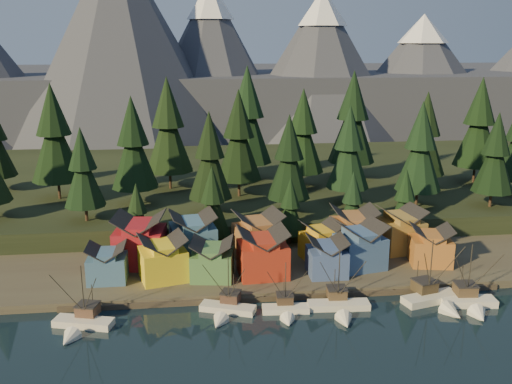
{
  "coord_description": "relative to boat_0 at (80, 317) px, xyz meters",
  "views": [
    {
      "loc": [
        -16.64,
        -77.99,
        45.22
      ],
      "look_at": [
        -3.75,
        30.0,
        16.3
      ],
      "focal_mm": 40.0,
      "sensor_mm": 36.0,
      "label": 1
    }
  ],
  "objects": [
    {
      "name": "ground",
      "position": [
        34.99,
        -8.33,
        -2.18
      ],
      "size": [
        500.0,
        500.0,
        0.0
      ],
      "primitive_type": "plane",
      "color": "black",
      "rests_on": "ground"
    },
    {
      "name": "shore_strip",
      "position": [
        34.99,
        31.67,
        -1.43
      ],
      "size": [
        400.0,
        50.0,
        1.5
      ],
      "primitive_type": "cube",
      "color": "#3E372D",
      "rests_on": "ground"
    },
    {
      "name": "hillside",
      "position": [
        34.99,
        81.67,
        0.82
      ],
      "size": [
        420.0,
        100.0,
        6.0
      ],
      "primitive_type": "cube",
      "color": "black",
      "rests_on": "ground"
    },
    {
      "name": "dock",
      "position": [
        34.99,
        8.17,
        -1.68
      ],
      "size": [
        80.0,
        4.0,
        1.0
      ],
      "primitive_type": "cube",
      "color": "#4B4136",
      "rests_on": "ground"
    },
    {
      "name": "mountain_ridge",
      "position": [
        30.79,
        205.26,
        23.88
      ],
      "size": [
        560.0,
        190.0,
        90.0
      ],
      "color": "#454959",
      "rests_on": "ground"
    },
    {
      "name": "boat_0",
      "position": [
        0.0,
        0.0,
        0.0
      ],
      "size": [
        10.45,
        10.92,
        11.52
      ],
      "rotation": [
        0.0,
        0.0,
        -0.28
      ],
      "color": "beige",
      "rests_on": "ground"
    },
    {
      "name": "boat_2",
      "position": [
        23.76,
        2.46,
        -0.19
      ],
      "size": [
        10.17,
        10.56,
        10.77
      ],
      "rotation": [
        0.0,
        0.0,
        -0.36
      ],
      "color": "beige",
      "rests_on": "ground"
    },
    {
      "name": "boat_3",
      "position": [
        33.97,
        1.2,
        -0.28
      ],
      "size": [
        8.39,
        9.05,
        9.87
      ],
      "rotation": [
        0.0,
        0.0,
        -0.07
      ],
      "color": "silver",
      "rests_on": "ground"
    },
    {
      "name": "boat_4",
      "position": [
        43.37,
        1.08,
        -0.13
      ],
      "size": [
        11.14,
        12.02,
        11.41
      ],
      "rotation": [
        0.0,
        0.0,
        -0.07
      ],
      "color": "beige",
      "rests_on": "ground"
    },
    {
      "name": "boat_5",
      "position": [
        60.85,
        1.72,
        0.25
      ],
      "size": [
        11.48,
        12.02,
        12.78
      ],
      "rotation": [
        0.0,
        0.0,
        0.26
      ],
      "color": "beige",
      "rests_on": "ground"
    },
    {
      "name": "boat_6",
      "position": [
        66.44,
        -0.21,
        0.29
      ],
      "size": [
        10.02,
        10.74,
        12.41
      ],
      "rotation": [
        0.0,
        0.0,
        -0.1
      ],
      "color": "white",
      "rests_on": "ground"
    },
    {
      "name": "house_front_0",
      "position": [
        2.48,
        15.73,
        3.04
      ],
      "size": [
        7.11,
        6.73,
        7.08
      ],
      "rotation": [
        0.0,
        0.0,
        -0.01
      ],
      "color": "#375D83",
      "rests_on": "shore_strip"
    },
    {
      "name": "house_front_1",
      "position": [
        12.83,
        15.23,
        3.81
      ],
      "size": [
        9.97,
        9.73,
        8.55
      ],
      "rotation": [
        0.0,
        0.0,
        0.25
      ],
      "color": "yellow",
      "rests_on": "shore_strip"
    },
    {
      "name": "house_front_2",
      "position": [
        22.05,
        14.78,
        3.29
      ],
      "size": [
        8.79,
        8.84,
        7.55
      ],
      "rotation": [
        0.0,
        0.0,
        -0.15
      ],
      "color": "#43713D",
      "rests_on": "shore_strip"
    },
    {
      "name": "house_front_3",
      "position": [
        31.72,
        14.91,
        4.16
      ],
      "size": [
        9.59,
        9.2,
        9.21
      ],
      "rotation": [
        0.0,
        0.0,
        0.07
      ],
      "color": "#A02A18",
      "rests_on": "shore_strip"
    },
    {
      "name": "house_front_4",
      "position": [
        44.04,
        13.95,
        3.16
      ],
      "size": [
        7.19,
        7.75,
        7.3
      ],
      "rotation": [
        0.0,
        0.0,
        -0.01
      ],
      "color": "#394F87",
      "rests_on": "shore_strip"
    },
    {
      "name": "house_front_5",
      "position": [
        51.37,
        16.57,
        4.14
      ],
      "size": [
        10.25,
        9.64,
        9.18
      ],
      "rotation": [
        0.0,
        0.0,
        0.22
      ],
      "color": "#375483",
      "rests_on": "shore_strip"
    },
    {
      "name": "house_front_6",
      "position": [
        66.06,
        16.71,
        3.43
      ],
      "size": [
        9.02,
        8.68,
        7.82
      ],
      "rotation": [
        0.0,
        0.0,
        -0.18
      ],
      "color": "#A3622A",
      "rests_on": "shore_strip"
    },
    {
      "name": "house_back_0",
      "position": [
        8.05,
        23.11,
        4.83
      ],
      "size": [
        10.65,
        10.32,
        10.49
      ],
      "rotation": [
        0.0,
        0.0,
        -0.12
      ],
      "color": "maroon",
      "rests_on": "shore_strip"
    },
    {
      "name": "house_back_1",
      "position": [
        18.62,
        25.0,
        4.53
      ],
      "size": [
        10.04,
        10.13,
        9.92
      ],
      "rotation": [
        0.0,
        0.0,
        0.15
      ],
      "color": "#3C668E",
      "rests_on": "shore_strip"
    },
    {
      "name": "house_back_2",
      "position": [
        31.93,
        23.91,
        4.49
      ],
      "size": [
        10.71,
        10.11,
        9.83
      ],
      "rotation": [
        0.0,
        0.0,
        0.19
      ],
      "color": "brown",
      "rests_on": "shore_strip"
    },
    {
      "name": "house_back_3",
      "position": [
        44.81,
        22.24,
        3.4
      ],
      "size": [
        9.0,
        8.38,
        7.77
      ],
      "rotation": [
        0.0,
        0.0,
        0.24
      ],
      "color": "gold",
      "rests_on": "shore_strip"
    },
    {
      "name": "house_back_4",
      "position": [
        52.44,
        24.81,
        4.48
      ],
      "size": [
        9.34,
        8.99,
        9.82
      ],
      "rotation": [
        0.0,
        0.0,
        -0.04
      ],
      "color": "#915D33",
      "rests_on": "shore_strip"
    },
    {
      "name": "house_back_5",
      "position": [
        62.74,
        24.78,
        4.27
      ],
      "size": [
        9.5,
        9.59,
        9.43
      ],
      "rotation": [
        0.0,
        0.0,
        0.14
      ],
      "color": "olive",
      "rests_on": "shore_strip"
    },
    {
      "name": "tree_hill_1",
      "position": [
        -15.01,
        59.67,
        19.92
      ],
      "size": [
        12.64,
        12.64,
        29.44
      ],
      "color": "#332319",
      "rests_on": "hillside"
    },
    {
      "name": "tree_hill_2",
      "position": [
        -5.01,
        39.67,
        15.45
      ],
      "size": [
        9.14,
        9.14,
        21.28
      ],
      "color": "#332319",
      "rests_on": "hillside"
    },
    {
      "name": "tree_hill_3",
      "position": [
        4.99,
        51.67,
        18.46
      ],
      "size": [
        11.5,
        11.5,
        26.78
      ],
      "color": "#332319",
      "rests_on": "hillside"
    },
    {
      "name": "tree_hill_4",
      "position": [
        12.99,
        66.67,
        20.41
      ],
      "size": [
        13.03,
        13.03,
        30.34
      ],
      "color": "#332319",
      "rests_on": "hillside"
    },
    {
      "name": "tree_hill_5",
      "position": [
        22.99,
        41.67,
        17.01
      ],
      "size": [
        10.35,
        10.35,
        24.12
      ],
      "color": "#332319",
      "rests_on": "hillside"
    },
    {
      "name": "tree_hill_6",
      "position": [
        30.99,
        56.67,
        18.95
      ],
      "size": [
        11.88,
        11.88,
        27.67
      ],
      "color": "#332319",
      "rests_on": "hillside"
    },
    {
      "name": "tree_hill_7",
      "position": [
        40.99,
        39.67,
        16.6
      ],
      "size": [
        10.04,
        10.04,
        23.38
      ],
      "color": "#332319",
      "rests_on": "hillside"
    },
    {
      "name": "tree_hill_8",
      "position": [
        48.99,
        63.67,
        18.67
      ],
      "size": [
        11.66,
        11.66,
        27.17
      ],
      "color": "#332319",
      "rests_on": "hillside"
    },
    {
      "name": "tree_hill_9",
      "position": [
        56.99,
        46.67,
        17.2
      ],
      "size": [
        10.51,
        10.51,
        24.48
      ],
      "color": "#332319",
      "rests_on": "hillside"
    },
    {
      "name": "tree_hill_10",
      "position": [
        64.99,
        71.67,
        20.95
      ],
      "size": [
        13.44,
        13.44,
        31.32
      ],
      "color": "#332319",
      "rests_on": "hillside"
    },
    {
      "name": "tree_hill_11",
      "position": [
        72.99,
        41.67,
        17.89
      ],
      "size": [
        11.05,
        11.05,
        25.73
      ],
      "color": "#332319",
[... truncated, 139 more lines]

